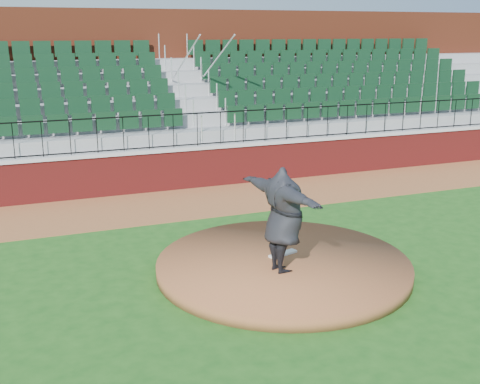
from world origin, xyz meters
name	(u,v)px	position (x,y,z in m)	size (l,w,h in m)	color
ground	(267,272)	(0.00, 0.00, 0.00)	(90.00, 90.00, 0.00)	#1B4D16
warning_track	(190,202)	(0.00, 5.40, 0.01)	(34.00, 3.20, 0.01)	brown
field_wall	(175,170)	(0.00, 7.00, 0.60)	(34.00, 0.35, 1.20)	maroon
wall_cap	(174,149)	(0.00, 7.00, 1.25)	(34.00, 0.45, 0.10)	#B7B7B7
wall_railing	(173,131)	(0.00, 7.00, 1.80)	(34.00, 0.05, 1.00)	black
seating_stands	(152,104)	(0.00, 9.72, 2.30)	(34.00, 5.10, 4.60)	gray
concourse_wall	(134,84)	(0.00, 12.52, 2.75)	(34.00, 0.50, 5.50)	maroon
pitchers_mound	(283,266)	(0.31, -0.10, 0.12)	(5.13, 5.13, 0.25)	brown
pitching_rubber	(283,254)	(0.43, 0.16, 0.27)	(0.66, 0.17, 0.04)	silver
pitcher	(283,220)	(0.06, -0.59, 1.28)	(2.54, 0.69, 2.06)	black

